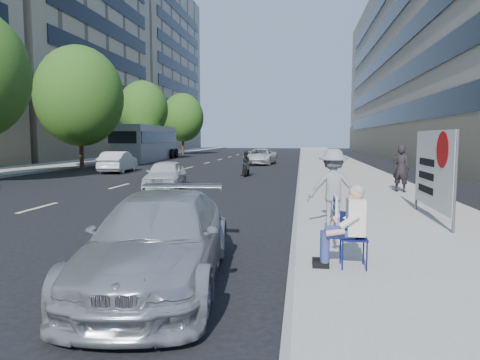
% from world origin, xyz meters
% --- Properties ---
extents(ground, '(160.00, 160.00, 0.00)m').
position_xyz_m(ground, '(0.00, 0.00, 0.00)').
color(ground, black).
rests_on(ground, ground).
extents(near_sidewalk, '(5.00, 120.00, 0.15)m').
position_xyz_m(near_sidewalk, '(4.00, 20.00, 0.07)').
color(near_sidewalk, gray).
rests_on(near_sidewalk, ground).
extents(far_sidewalk, '(4.50, 120.00, 0.15)m').
position_xyz_m(far_sidewalk, '(-16.75, 20.00, 0.07)').
color(far_sidewalk, gray).
rests_on(far_sidewalk, ground).
extents(far_bldg_mid, '(22.00, 26.00, 34.00)m').
position_xyz_m(far_bldg_mid, '(-30.00, 34.00, 17.00)').
color(far_bldg_mid, tan).
rests_on(far_bldg_mid, ground).
extents(far_bldg_north, '(22.00, 28.00, 28.00)m').
position_xyz_m(far_bldg_north, '(-30.00, 62.00, 14.00)').
color(far_bldg_north, tan).
rests_on(far_bldg_north, ground).
extents(near_building, '(14.00, 70.00, 20.00)m').
position_xyz_m(near_building, '(17.00, 32.00, 10.00)').
color(near_building, gray).
rests_on(near_building, ground).
extents(tree_far_c, '(6.00, 6.00, 8.47)m').
position_xyz_m(tree_far_c, '(-13.70, 18.00, 5.02)').
color(tree_far_c, '#382616').
rests_on(tree_far_c, ground).
extents(tree_far_d, '(4.80, 4.80, 7.65)m').
position_xyz_m(tree_far_d, '(-13.70, 30.00, 4.89)').
color(tree_far_d, '#382616').
rests_on(tree_far_d, ground).
extents(tree_far_e, '(5.40, 5.40, 7.89)m').
position_xyz_m(tree_far_e, '(-13.70, 44.00, 4.78)').
color(tree_far_e, '#382616').
rests_on(tree_far_e, ground).
extents(seated_protester, '(0.83, 1.11, 1.31)m').
position_xyz_m(seated_protester, '(2.29, -3.36, 0.87)').
color(seated_protester, '#121752').
rests_on(seated_protester, near_sidewalk).
extents(jogger, '(1.21, 0.78, 1.77)m').
position_xyz_m(jogger, '(2.30, -0.18, 1.04)').
color(jogger, gray).
rests_on(jogger, near_sidewalk).
extents(pedestrian_woman, '(0.76, 0.71, 1.75)m').
position_xyz_m(pedestrian_woman, '(5.26, 6.50, 1.02)').
color(pedestrian_woman, black).
rests_on(pedestrian_woman, near_sidewalk).
extents(protest_banner, '(0.08, 3.06, 2.20)m').
position_xyz_m(protest_banner, '(4.78, 0.90, 1.40)').
color(protest_banner, '#4C4C4C').
rests_on(protest_banner, near_sidewalk).
extents(parked_sedan, '(2.35, 4.73, 1.32)m').
position_xyz_m(parked_sedan, '(-0.50, -4.09, 0.66)').
color(parked_sedan, '#A3A5AA').
rests_on(parked_sedan, ground).
extents(white_sedan_near, '(1.91, 3.76, 1.23)m').
position_xyz_m(white_sedan_near, '(-4.13, 7.34, 0.61)').
color(white_sedan_near, silver).
rests_on(white_sedan_near, ground).
extents(white_sedan_mid, '(1.84, 4.12, 1.31)m').
position_xyz_m(white_sedan_mid, '(-9.86, 15.42, 0.66)').
color(white_sedan_mid, silver).
rests_on(white_sedan_mid, ground).
extents(white_sedan_far, '(2.60, 4.79, 1.27)m').
position_xyz_m(white_sedan_far, '(-1.73, 24.53, 0.64)').
color(white_sedan_far, silver).
rests_on(white_sedan_far, ground).
extents(motorcycle, '(0.73, 2.05, 1.42)m').
position_xyz_m(motorcycle, '(-1.52, 14.00, 0.64)').
color(motorcycle, black).
rests_on(motorcycle, ground).
extents(bus, '(3.17, 12.16, 3.30)m').
position_xyz_m(bus, '(-13.00, 29.36, 1.64)').
color(bus, gray).
rests_on(bus, ground).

